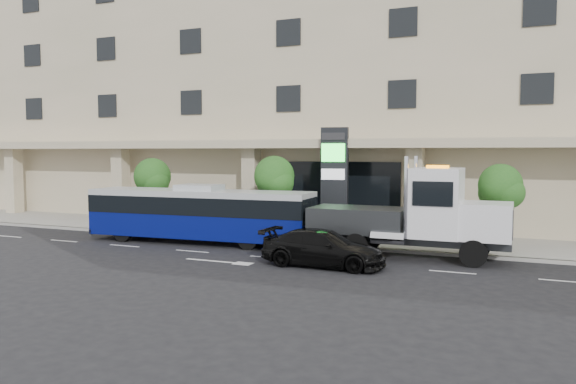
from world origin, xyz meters
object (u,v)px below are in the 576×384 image
city_bus (199,213)px  black_sedan (323,248)px  tow_truck (416,216)px  signage_pylon (334,180)px

city_bus → black_sedan: size_ratio=2.33×
tow_truck → signage_pylon: signage_pylon is taller
city_bus → tow_truck: (11.14, 0.11, 0.32)m
city_bus → signage_pylon: 7.62m
black_sedan → signage_pylon: (-2.07, 7.77, 2.41)m
city_bus → tow_truck: tow_truck is taller
signage_pylon → black_sedan: bearing=-84.6°
tow_truck → city_bus: bearing=-179.4°
city_bus → black_sedan: 8.55m
city_bus → signage_pylon: signage_pylon is taller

